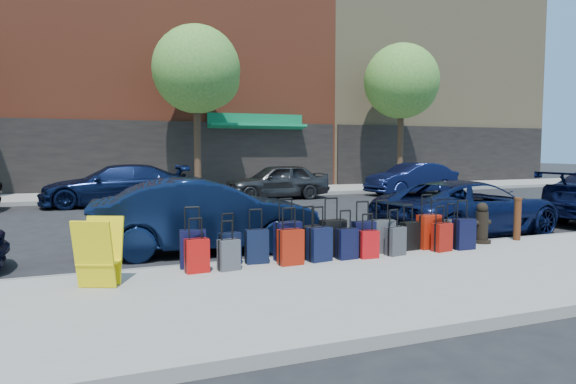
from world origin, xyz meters
name	(u,v)px	position (x,y,z in m)	size (l,w,h in m)	color
ground	(254,227)	(0.00, 0.00, 0.00)	(120.00, 120.00, 0.00)	black
sidewalk_near	(388,283)	(0.00, -6.50, 0.07)	(60.00, 4.00, 0.15)	gray
sidewalk_far	(185,194)	(0.00, 10.00, 0.07)	(60.00, 4.00, 0.15)	gray
curb_near	(328,257)	(0.00, -4.48, 0.07)	(60.00, 0.08, 0.15)	gray
curb_far	(194,198)	(0.00, 7.98, 0.07)	(60.00, 0.08, 0.15)	gray
building_center	(156,11)	(0.00, 17.99, 9.98)	(17.00, 12.85, 20.00)	brown
building_right	(393,49)	(16.00, 17.99, 8.98)	(15.00, 12.12, 18.00)	#8F7B58
tree_center	(200,72)	(0.64, 9.50, 5.41)	(3.80, 3.80, 7.27)	black
tree_right	(404,83)	(11.14, 9.50, 5.41)	(3.80, 3.80, 7.27)	black
suitcase_front_0	(193,249)	(-2.57, -4.76, 0.46)	(0.44, 0.28, 0.99)	black
suitcase_front_1	(229,249)	(-1.96, -4.76, 0.42)	(0.39, 0.26, 0.86)	black
suitcase_front_2	(257,246)	(-1.51, -4.82, 0.44)	(0.39, 0.24, 0.92)	black
suitcase_front_3	(288,241)	(-0.94, -4.81, 0.49)	(0.48, 0.31, 1.07)	black
suitcase_front_4	(311,242)	(-0.50, -4.81, 0.44)	(0.42, 0.28, 0.93)	black
suitcase_front_5	(333,238)	(-0.06, -4.80, 0.48)	(0.45, 0.27, 1.06)	black
suitcase_front_6	(364,238)	(0.54, -4.84, 0.46)	(0.42, 0.26, 0.98)	black
suitcase_front_7	(383,236)	(0.95, -4.85, 0.46)	(0.43, 0.27, 0.98)	#3F3F44
suitcase_front_8	(410,236)	(1.57, -4.81, 0.42)	(0.37, 0.22, 0.86)	black
suitcase_front_9	(429,232)	(1.98, -4.84, 0.48)	(0.46, 0.28, 1.05)	#9B1B0A
suitcase_front_10	(452,233)	(2.58, -4.81, 0.42)	(0.38, 0.24, 0.85)	#434248
suitcase_back_0	(197,256)	(-2.57, -5.10, 0.42)	(0.37, 0.23, 0.85)	#B40E0B
suitcase_back_1	(229,255)	(-2.07, -5.13, 0.40)	(0.36, 0.25, 0.79)	#434348
suitcase_back_3	(291,247)	(-1.02, -5.14, 0.45)	(0.41, 0.25, 0.95)	maroon
suitcase_back_4	(320,244)	(-0.45, -5.07, 0.44)	(0.43, 0.29, 0.94)	black
suitcase_back_5	(347,244)	(0.07, -5.09, 0.42)	(0.37, 0.23, 0.86)	black
suitcase_back_6	(369,244)	(0.46, -5.17, 0.40)	(0.34, 0.21, 0.79)	#B40B0F
suitcase_back_7	(396,241)	(1.04, -5.13, 0.41)	(0.38, 0.27, 0.83)	#36353A
suitcase_back_9	(442,237)	(2.05, -5.15, 0.42)	(0.39, 0.26, 0.86)	maroon
suitcase_back_10	(464,234)	(2.57, -5.14, 0.45)	(0.40, 0.23, 0.95)	black
fire_hydrant	(482,224)	(3.37, -4.74, 0.53)	(0.42, 0.37, 0.83)	black
bollard	(517,218)	(4.30, -4.76, 0.61)	(0.17, 0.17, 0.90)	#38190C
display_rack	(99,253)	(-4.01, -5.41, 0.62)	(0.72, 0.75, 0.96)	yellow
car_near_1	(206,215)	(-1.91, -2.82, 0.74)	(1.57, 4.50, 1.48)	#0B1734
car_near_2	(469,208)	(4.35, -3.25, 0.66)	(2.21, 4.78, 1.33)	#0D163B
car_far_1	(116,185)	(-3.10, 6.73, 0.75)	(2.11, 5.20, 1.51)	#0D1739
car_far_2	(277,181)	(3.28, 7.03, 0.74)	(1.74, 4.32, 1.47)	#2E2E31
car_far_3	(412,179)	(9.68, 6.59, 0.72)	(1.53, 4.38, 1.44)	#0C1438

